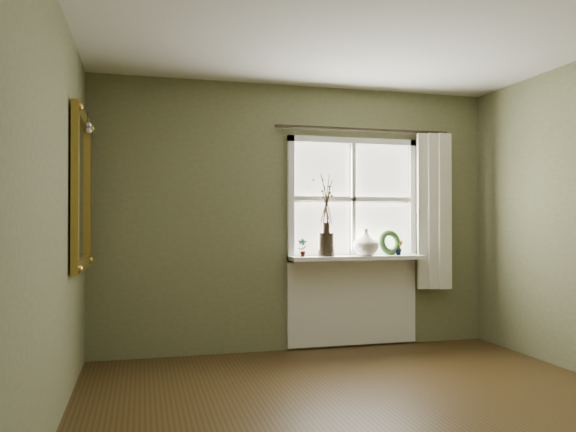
# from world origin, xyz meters

# --- Properties ---
(wall_back) EXTENTS (4.00, 0.10, 2.60)m
(wall_back) POSITION_xyz_m (0.00, 2.30, 1.30)
(wall_back) COLOR #6A6C47
(wall_back) RESTS_ON ground
(wall_left) EXTENTS (0.10, 4.50, 2.60)m
(wall_left) POSITION_xyz_m (-2.05, 0.00, 1.30)
(wall_left) COLOR #6A6C47
(wall_left) RESTS_ON ground
(window_frame) EXTENTS (1.36, 0.06, 1.24)m
(window_frame) POSITION_xyz_m (0.55, 2.23, 1.48)
(window_frame) COLOR white
(window_frame) RESTS_ON wall_back
(window_sill) EXTENTS (1.36, 0.26, 0.04)m
(window_sill) POSITION_xyz_m (0.55, 2.12, 0.90)
(window_sill) COLOR white
(window_sill) RESTS_ON wall_back
(window_apron) EXTENTS (1.36, 0.04, 0.88)m
(window_apron) POSITION_xyz_m (0.55, 2.23, 0.46)
(window_apron) COLOR white
(window_apron) RESTS_ON ground
(dark_jug) EXTENTS (0.19, 0.19, 0.23)m
(dark_jug) POSITION_xyz_m (0.23, 2.12, 1.03)
(dark_jug) COLOR black
(dark_jug) RESTS_ON window_sill
(cream_vase) EXTENTS (0.27, 0.27, 0.27)m
(cream_vase) POSITION_xyz_m (0.65, 2.12, 1.05)
(cream_vase) COLOR silver
(cream_vase) RESTS_ON window_sill
(wreath) EXTENTS (0.28, 0.17, 0.26)m
(wreath) POSITION_xyz_m (0.92, 2.16, 1.02)
(wreath) COLOR #2A4B21
(wreath) RESTS_ON window_sill
(potted_plant_left) EXTENTS (0.11, 0.09, 0.18)m
(potted_plant_left) POSITION_xyz_m (-0.01, 2.12, 1.01)
(potted_plant_left) COLOR #2A4B21
(potted_plant_left) RESTS_ON window_sill
(potted_plant_right) EXTENTS (0.08, 0.07, 0.15)m
(potted_plant_right) POSITION_xyz_m (1.01, 2.12, 0.99)
(potted_plant_right) COLOR #2A4B21
(potted_plant_right) RESTS_ON window_sill
(curtain) EXTENTS (0.36, 0.12, 1.59)m
(curtain) POSITION_xyz_m (1.39, 2.13, 1.37)
(curtain) COLOR silver
(curtain) RESTS_ON wall_back
(curtain_rod) EXTENTS (1.84, 0.03, 0.03)m
(curtain_rod) POSITION_xyz_m (0.65, 2.17, 2.18)
(curtain_rod) COLOR black
(curtain_rod) RESTS_ON wall_back
(gilt_mirror) EXTENTS (0.10, 1.03, 1.23)m
(gilt_mirror) POSITION_xyz_m (-1.96, 1.57, 1.50)
(gilt_mirror) COLOR white
(gilt_mirror) RESTS_ON wall_left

